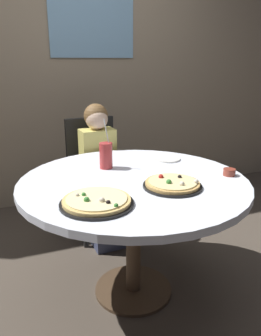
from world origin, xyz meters
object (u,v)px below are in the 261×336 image
(diner_child, at_px, (102,183))
(pizza_cheese, at_px, (173,184))
(dining_table, at_px, (134,194))
(plate_small, at_px, (167,159))
(chair_wooden, at_px, (94,170))
(pizza_veggie, at_px, (97,202))
(sauce_bowl, at_px, (229,172))
(soda_cup, at_px, (106,155))

(diner_child, xyz_separation_m, pizza_cheese, (0.14, -0.89, 0.28))
(dining_table, height_order, plate_small, plate_small)
(chair_wooden, xyz_separation_m, pizza_veggie, (-0.28, -1.15, 0.24))
(dining_table, bearing_deg, pizza_cheese, -52.10)
(sauce_bowl, bearing_deg, dining_table, 165.58)
(pizza_veggie, bearing_deg, sauce_bowl, 8.74)
(dining_table, relative_size, pizza_cheese, 4.12)
(chair_wooden, bearing_deg, pizza_veggie, -103.81)
(diner_child, height_order, sauce_bowl, diner_child)
(chair_wooden, height_order, plate_small, chair_wooden)
(diner_child, distance_m, sauce_bowl, 1.04)
(chair_wooden, bearing_deg, dining_table, -89.67)
(diner_child, xyz_separation_m, sauce_bowl, (0.54, -0.84, 0.29))
(pizza_veggie, height_order, plate_small, pizza_veggie)
(diner_child, bearing_deg, soda_cup, -101.45)
(chair_wooden, height_order, soda_cup, soda_cup)
(plate_small, bearing_deg, dining_table, -141.25)
(dining_table, xyz_separation_m, chair_wooden, (-0.01, 0.88, -0.13))
(chair_wooden, xyz_separation_m, pizza_cheese, (0.15, -1.07, 0.24))
(diner_child, bearing_deg, chair_wooden, 92.91)
(dining_table, xyz_separation_m, plate_small, (0.35, 0.28, 0.09))
(dining_table, height_order, pizza_veggie, pizza_veggie)
(diner_child, distance_m, soda_cup, 0.58)
(sauce_bowl, height_order, plate_small, sauce_bowl)
(chair_wooden, height_order, pizza_veggie, chair_wooden)
(pizza_veggie, relative_size, sauce_bowl, 4.94)
(chair_wooden, bearing_deg, sauce_bowl, -61.79)
(chair_wooden, bearing_deg, plate_small, -59.35)
(dining_table, height_order, pizza_cheese, pizza_cheese)
(dining_table, bearing_deg, plate_small, 38.75)
(pizza_cheese, bearing_deg, pizza_veggie, -169.81)
(diner_child, distance_m, plate_small, 0.61)
(pizza_veggie, height_order, soda_cup, soda_cup)
(chair_wooden, distance_m, pizza_cheese, 1.11)
(diner_child, height_order, pizza_cheese, diner_child)
(pizza_veggie, bearing_deg, diner_child, 73.20)
(dining_table, bearing_deg, diner_child, 89.66)
(soda_cup, bearing_deg, diner_child, 78.55)
(pizza_cheese, xyz_separation_m, sauce_bowl, (0.39, 0.05, 0.00))
(pizza_veggie, height_order, sauce_bowl, pizza_veggie)
(pizza_veggie, height_order, pizza_cheese, same)
(pizza_veggie, bearing_deg, soda_cup, 68.74)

